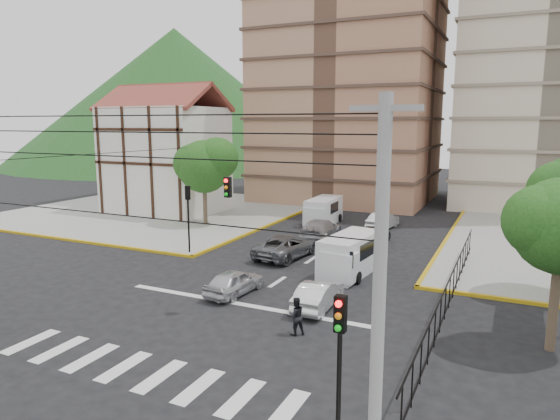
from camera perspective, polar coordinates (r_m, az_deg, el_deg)
The scene contains 21 objects.
ground at distance 23.37m, azimuth -5.72°, elevation -11.64°, with size 160.00×160.00×0.00m, color black.
sidewalk_nw at distance 50.40m, azimuth -13.55°, elevation -0.05°, with size 26.00×26.00×0.15m, color gray.
crosswalk_stripes at distance 18.95m, azimuth -15.53°, elevation -17.33°, with size 12.00×2.40×0.01m, color silver.
stop_line at distance 24.33m, azimuth -4.24°, elevation -10.71°, with size 13.00×0.40×0.01m, color silver.
tudor_building at distance 49.16m, azimuth -12.88°, elevation 5.81°, with size 10.80×8.05×12.23m.
distant_hill at distance 110.77m, azimuth -11.78°, elevation 12.54°, with size 70.00×70.00×28.00m, color #1B4D19.
park_fence at distance 24.72m, azimuth 18.70°, elevation -10.91°, with size 0.10×22.50×1.66m, color black, non-canonical shape.
tree_tudor at distance 41.78m, azimuth -8.56°, elevation 5.22°, with size 5.39×4.40×7.43m.
traffic_light_se at distance 12.57m, azimuth 6.82°, elevation -15.89°, with size 0.28×0.22×4.40m.
traffic_light_nw at distance 33.02m, azimuth -10.46°, elevation 0.25°, with size 0.28×0.22×4.40m.
traffic_light_hanging at distance 20.21m, azimuth -8.98°, elevation 2.22°, with size 18.00×9.12×0.92m.
utility_pole_se at distance 10.55m, azimuth 11.19°, elevation -11.41°, with size 1.40×0.28×9.00m.
van_right_lane at distance 28.66m, azimuth 7.86°, elevation -5.27°, with size 2.49×5.22×2.27m.
van_left_lane at distance 42.65m, azimuth 4.88°, elevation -0.22°, with size 2.08×4.97×2.22m.
car_silver_front_left at distance 25.58m, azimuth -5.24°, elevation -8.17°, with size 1.51×3.76×1.28m, color silver.
car_white_front_right at distance 23.72m, azimuth 4.39°, elevation -9.63°, with size 1.36×3.90×1.29m, color silver.
car_grey_mid_left at distance 32.19m, azimuth 0.72°, elevation -4.17°, with size 2.42×5.25×1.46m, color slate.
car_silver_rear_left at distance 37.28m, azimuth 4.62°, elevation -2.20°, with size 2.12×5.21×1.51m, color #A6A6AB.
car_darkgrey_mid_right at distance 36.45m, azimuth 10.54°, elevation -2.75°, with size 1.60×3.97×1.35m, color #252527.
car_white_rear_right at distance 41.60m, azimuth 11.66°, elevation -1.22°, with size 1.43×4.10×1.35m, color silver.
pedestrian_crosswalk at distance 20.79m, azimuth 1.79°, elevation -12.03°, with size 0.78×0.60×1.60m, color black.
Camera 1 is at (11.31, -18.57, 8.57)m, focal length 32.00 mm.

